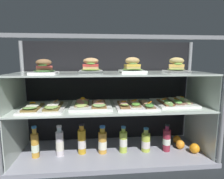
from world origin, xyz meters
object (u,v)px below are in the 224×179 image
Objects in this scene: orange_fruit_rolled_forward at (195,148)px; orange_fruit_near_left_post at (177,139)px; orange_fruit_beside_bottles at (180,144)px; plated_roll_sandwich_near_right_corner at (44,68)px; plated_roll_sandwich_right_of_center at (176,66)px; open_sandwich_tray_far_right at (174,102)px; plated_roll_sandwich_far_right at (91,67)px; open_sandwich_tray_near_left_corner at (91,104)px; open_sandwich_tray_mid_right at (44,107)px; juice_bottle_back_center at (146,142)px; juice_bottle_front_fourth at (60,143)px; plated_roll_sandwich_far_left at (132,67)px; juice_bottle_near_post at (35,145)px; juice_bottle_front_right_end at (103,142)px; open_sandwich_tray_near_right_corner at (135,104)px; juice_bottle_back_right at (82,141)px; juice_bottle_tucked_behind at (167,140)px; juice_bottle_front_second at (123,141)px.

orange_fruit_near_left_post is at bearing 108.73° from orange_fruit_rolled_forward.
plated_roll_sandwich_near_right_corner is at bearing -177.93° from orange_fruit_beside_bottles.
plated_roll_sandwich_right_of_center reaches higher than open_sandwich_tray_far_right.
plated_roll_sandwich_near_right_corner is 1.02× the size of plated_roll_sandwich_far_right.
plated_roll_sandwich_right_of_center is 0.75m from open_sandwich_tray_near_left_corner.
plated_roll_sandwich_near_right_corner is 0.55× the size of open_sandwich_tray_near_left_corner.
open_sandwich_tray_mid_right is 1.68× the size of juice_bottle_back_center.
open_sandwich_tray_near_left_corner is 4.24× the size of orange_fruit_rolled_forward.
orange_fruit_rolled_forward is (0.83, -0.11, -0.66)m from plated_roll_sandwich_far_right.
orange_fruit_beside_bottles is 0.94× the size of orange_fruit_rolled_forward.
juice_bottle_front_fourth reaches higher than orange_fruit_near_left_post.
plated_roll_sandwich_far_left is 0.78× the size of juice_bottle_near_post.
juice_bottle_near_post is at bearing -178.86° from juice_bottle_back_center.
juice_bottle_near_post reaches higher than juice_bottle_front_right_end.
open_sandwich_tray_near_right_corner is (0.68, 0.01, -0.29)m from plated_roll_sandwich_near_right_corner.
juice_bottle_front_fourth is (0.08, 0.02, -0.59)m from plated_roll_sandwich_near_right_corner.
open_sandwich_tray_near_right_corner reaches higher than juice_bottle_back_center.
juice_bottle_near_post is at bearing -175.23° from juice_bottle_back_right.
plated_roll_sandwich_far_left is at bearing 2.12° from juice_bottle_back_right.
juice_bottle_tucked_behind reaches higher than orange_fruit_beside_bottles.
juice_bottle_back_center is 0.87× the size of juice_bottle_tucked_behind.
juice_bottle_front_right_end is (-0.60, -0.03, -0.61)m from plated_roll_sandwich_right_of_center.
juice_bottle_front_right_end and juice_bottle_tucked_behind have the same top height.
juice_bottle_front_second is 2.94× the size of orange_fruit_beside_bottles.
plated_roll_sandwich_near_right_corner is at bearing 177.76° from orange_fruit_rolled_forward.
juice_bottle_near_post is at bearing -179.59° from open_sandwich_tray_near_right_corner.
plated_roll_sandwich_far_left is 0.72m from juice_bottle_back_right.
juice_bottle_back_center is 0.40m from orange_fruit_rolled_forward.
juice_bottle_back_right is (-0.41, -0.02, -0.59)m from plated_roll_sandwich_far_left.
open_sandwich_tray_near_right_corner is 1.03× the size of open_sandwich_tray_far_right.
juice_bottle_back_center is 2.52× the size of orange_fruit_rolled_forward.
plated_roll_sandwich_far_right is 0.61m from juice_bottle_front_right_end.
orange_fruit_rolled_forward is (1.08, -0.06, -0.06)m from juice_bottle_front_fourth.
orange_fruit_beside_bottles is at bearing -99.97° from orange_fruit_near_left_post.
juice_bottle_near_post is (-1.13, -0.06, -0.31)m from open_sandwich_tray_far_right.
plated_roll_sandwich_right_of_center is 0.66m from orange_fruit_beside_bottles.
orange_fruit_rolled_forward is at bearing -5.77° from juice_bottle_front_right_end.
juice_bottle_front_second is at bearing 179.58° from juice_bottle_back_center.
plated_roll_sandwich_far_left is 0.83m from juice_bottle_front_fourth.
plated_roll_sandwich_near_right_corner is at bearing -178.02° from juice_bottle_back_center.
open_sandwich_tray_mid_right is 1.16m from orange_fruit_beside_bottles.
juice_bottle_near_post is at bearing -177.77° from juice_bottle_front_right_end.
plated_roll_sandwich_far_right is 0.65m from juice_bottle_front_fourth.
juice_bottle_back_center is (0.88, 0.02, -0.02)m from juice_bottle_near_post.
open_sandwich_tray_mid_right is at bearing 178.02° from orange_fruit_rolled_forward.
juice_bottle_back_right is at bearing -176.87° from open_sandwich_tray_near_left_corner.
open_sandwich_tray_near_right_corner is 0.84m from juice_bottle_near_post.
juice_bottle_back_center is at bearing -177.69° from orange_fruit_beside_bottles.
open_sandwich_tray_near_right_corner reaches higher than juice_bottle_back_right.
juice_bottle_near_post is 3.56× the size of orange_fruit_near_left_post.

